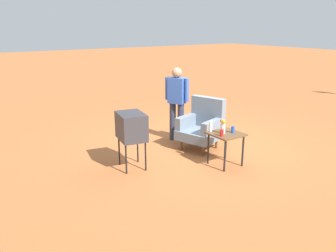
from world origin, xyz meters
The scene contains 9 objects.
ground_plane centered at (0.00, 0.00, 0.00)m, with size 60.00×60.00×0.00m, color #AD6033.
armchair centered at (0.23, -0.10, 0.50)m, with size 0.96×0.97×1.06m.
side_table centered at (1.20, -0.33, 0.53)m, with size 0.56×0.56×0.62m.
tv_on_stand centered at (0.35, -1.83, 0.78)m, with size 0.67×0.54×1.03m.
person_standing centered at (-0.48, -0.24, 0.94)m, with size 0.52×0.36×1.64m.
soda_can_blue centered at (1.24, -0.21, 0.68)m, with size 0.07×0.07×0.12m, color blue.
bottle_short_clear centered at (0.96, -0.51, 0.72)m, with size 0.06×0.06×0.20m, color silver.
soda_can_red centered at (1.28, -0.52, 0.68)m, with size 0.07×0.07×0.12m, color red.
flower_vase centered at (1.17, -0.39, 0.77)m, with size 0.14×0.10×0.27m.
Camera 1 is at (5.57, -4.59, 2.53)m, focal length 36.91 mm.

